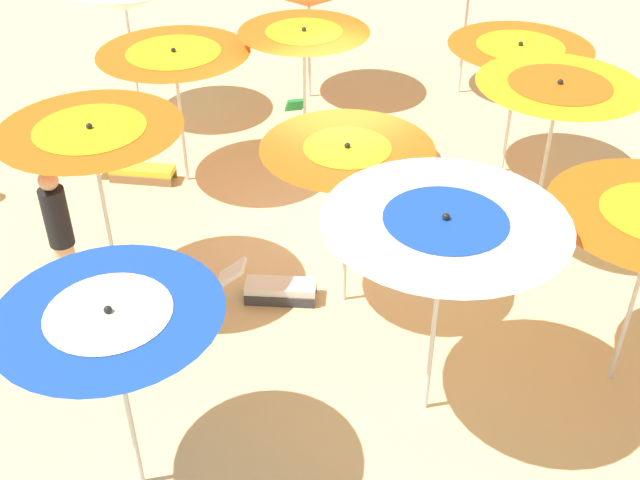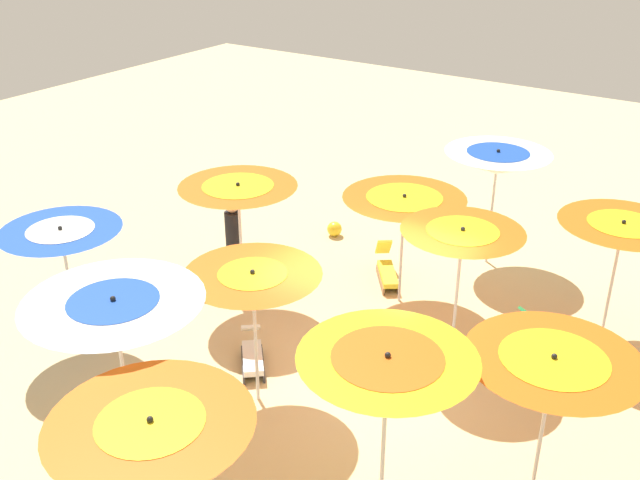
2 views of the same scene
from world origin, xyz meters
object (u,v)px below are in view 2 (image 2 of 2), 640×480
beach_umbrella_1 (621,236)px  lounger_2 (387,271)px  beach_umbrella_11 (62,240)px  beachgoer_0 (234,244)px  beach_umbrella_5 (404,205)px  beach_umbrella_10 (115,311)px  lounger_0 (504,335)px  beach_umbrella_3 (552,369)px  beach_ball (334,229)px  beach_umbrella_6 (387,370)px  beach_umbrella_8 (238,194)px  lounger_1 (252,354)px  beach_umbrella_9 (152,437)px  beach_umbrella_4 (462,241)px  beach_umbrella_2 (497,162)px  beach_umbrella_7 (253,285)px

beach_umbrella_1 → lounger_2: bearing=94.2°
beach_umbrella_11 → lounger_2: size_ratio=1.76×
beachgoer_0 → lounger_2: bearing=-124.2°
beach_umbrella_5 → beach_umbrella_10: size_ratio=0.88×
beach_umbrella_11 → lounger_0: size_ratio=1.72×
beach_umbrella_5 → lounger_0: 2.78m
beach_umbrella_3 → beach_ball: size_ratio=6.53×
beach_umbrella_6 → beach_umbrella_8: (3.03, 4.61, -0.03)m
beach_umbrella_6 → beachgoer_0: size_ratio=1.32×
beach_umbrella_10 → lounger_0: beach_umbrella_10 is taller
beach_umbrella_1 → lounger_1: beach_umbrella_1 is taller
beach_umbrella_5 → lounger_2: (0.55, 0.57, -1.72)m
beach_umbrella_9 → lounger_2: beach_umbrella_9 is taller
beach_umbrella_4 → beach_umbrella_6: bearing=-168.5°
beach_umbrella_3 → lounger_2: size_ratio=1.70×
beach_umbrella_3 → beach_umbrella_6: 2.03m
beach_umbrella_11 → beach_umbrella_4: bearing=-58.5°
beach_umbrella_6 → lounger_1: beach_umbrella_6 is taller
beach_umbrella_4 → beach_umbrella_10: 5.25m
beach_umbrella_11 → beach_umbrella_5: bearing=-41.2°
beach_umbrella_3 → beachgoer_0: (1.92, 6.47, -0.94)m
beach_umbrella_2 → beach_umbrella_7: bearing=169.6°
beach_umbrella_4 → beach_umbrella_10: beach_umbrella_10 is taller
beach_umbrella_2 → beach_umbrella_10: size_ratio=0.98×
beach_umbrella_8 → lounger_0: beach_umbrella_8 is taller
beach_umbrella_9 → beach_umbrella_10: beach_umbrella_10 is taller
beach_umbrella_2 → beach_umbrella_3: 6.39m
beach_umbrella_1 → beach_ball: size_ratio=6.75×
beach_umbrella_8 → beach_umbrella_11: 2.97m
beach_umbrella_1 → beach_umbrella_2: bearing=60.7°
lounger_0 → beach_umbrella_7: bearing=-4.9°
beach_umbrella_6 → beach_umbrella_10: bearing=104.6°
beach_umbrella_10 → beach_umbrella_4: bearing=-29.8°
beach_umbrella_3 → lounger_2: beach_umbrella_3 is taller
beach_umbrella_9 → lounger_2: bearing=10.2°
beach_umbrella_3 → beach_umbrella_5: beach_umbrella_5 is taller
beach_umbrella_5 → lounger_0: (-0.33, -2.15, -1.73)m
lounger_1 → beach_ball: size_ratio=3.47×
beach_umbrella_3 → beach_umbrella_8: size_ratio=0.89×
beach_umbrella_1 → beachgoer_0: (-2.22, 6.24, -0.95)m
beach_umbrella_3 → beach_umbrella_5: bearing=48.3°
beach_umbrella_3 → beach_umbrella_11: bearing=97.7°
beach_umbrella_10 → beach_umbrella_11: size_ratio=1.12×
beach_umbrella_3 → lounger_0: bearing=27.6°
lounger_0 → beach_ball: lounger_0 is taller
beach_umbrella_7 → lounger_0: beach_umbrella_7 is taller
lounger_0 → beach_umbrella_5: bearing=-67.1°
lounger_1 → beachgoer_0: bearing=-175.5°
beach_umbrella_11 → beach_ball: beach_umbrella_11 is taller
beach_umbrella_6 → beach_umbrella_4: bearing=11.5°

